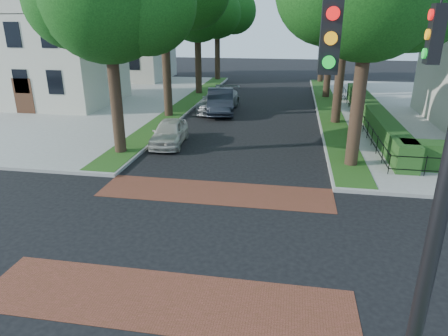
% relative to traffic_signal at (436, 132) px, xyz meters
% --- Properties ---
extents(ground, '(120.00, 120.00, 0.00)m').
position_rel_traffic_signal_xyz_m(ground, '(-4.89, 4.41, -4.71)').
color(ground, black).
rests_on(ground, ground).
extents(sidewalk_nw, '(30.00, 30.00, 0.15)m').
position_rel_traffic_signal_xyz_m(sidewalk_nw, '(-24.39, 23.41, -4.63)').
color(sidewalk_nw, gray).
rests_on(sidewalk_nw, ground).
extents(crosswalk_far, '(9.00, 2.20, 0.01)m').
position_rel_traffic_signal_xyz_m(crosswalk_far, '(-4.89, 7.61, -4.70)').
color(crosswalk_far, brown).
rests_on(crosswalk_far, ground).
extents(crosswalk_near, '(9.00, 2.20, 0.01)m').
position_rel_traffic_signal_xyz_m(crosswalk_near, '(-4.89, 1.21, -4.70)').
color(crosswalk_near, brown).
rests_on(crosswalk_near, ground).
extents(grass_strip_ne, '(1.60, 29.80, 0.02)m').
position_rel_traffic_signal_xyz_m(grass_strip_ne, '(0.51, 23.51, -4.55)').
color(grass_strip_ne, '#1C3F12').
rests_on(grass_strip_ne, sidewalk_ne).
extents(grass_strip_nw, '(1.60, 29.80, 0.02)m').
position_rel_traffic_signal_xyz_m(grass_strip_nw, '(-10.29, 23.51, -4.55)').
color(grass_strip_nw, '#1C3F12').
rests_on(grass_strip_nw, sidewalk_nw).
extents(tree_right_far, '(7.25, 6.23, 9.74)m').
position_rel_traffic_signal_xyz_m(tree_right_far, '(0.71, 28.64, 2.20)').
color(tree_right_far, black).
rests_on(tree_right_far, sidewalk_ne).
extents(tree_right_back, '(7.50, 6.45, 10.20)m').
position_rel_traffic_signal_xyz_m(tree_right_back, '(0.72, 37.64, 2.56)').
color(tree_right_back, black).
rests_on(tree_right_back, sidewalk_ne).
extents(tree_left_far, '(7.00, 6.02, 9.86)m').
position_rel_traffic_signal_xyz_m(tree_left_far, '(-10.29, 28.63, 2.41)').
color(tree_left_far, black).
rests_on(tree_left_far, sidewalk_nw).
extents(tree_left_back, '(7.75, 6.66, 10.44)m').
position_rel_traffic_signal_xyz_m(tree_left_back, '(-10.28, 37.65, 2.70)').
color(tree_left_back, black).
rests_on(tree_left_back, sidewalk_nw).
extents(hedge_main_road, '(1.00, 18.00, 1.20)m').
position_rel_traffic_signal_xyz_m(hedge_main_road, '(2.81, 19.41, -3.96)').
color(hedge_main_road, '#1C4417').
rests_on(hedge_main_road, sidewalk_ne).
extents(fence_main_road, '(0.06, 18.00, 0.90)m').
position_rel_traffic_signal_xyz_m(fence_main_road, '(2.01, 19.41, -4.11)').
color(fence_main_road, black).
rests_on(fence_main_road, sidewalk_ne).
extents(house_left_near, '(10.00, 9.00, 10.14)m').
position_rel_traffic_signal_xyz_m(house_left_near, '(-20.38, 22.41, 0.33)').
color(house_left_near, beige).
rests_on(house_left_near, sidewalk_nw).
extents(house_left_far, '(10.00, 9.00, 10.14)m').
position_rel_traffic_signal_xyz_m(house_left_far, '(-20.38, 36.41, 0.33)').
color(house_left_far, beige).
rests_on(house_left_far, sidewalk_nw).
extents(traffic_signal, '(2.17, 2.00, 8.00)m').
position_rel_traffic_signal_xyz_m(traffic_signal, '(0.00, 0.00, 0.00)').
color(traffic_signal, black).
rests_on(traffic_signal, sidewalk_se).
extents(parked_car_front, '(1.91, 4.05, 1.34)m').
position_rel_traffic_signal_xyz_m(parked_car_front, '(-8.49, 13.44, -4.04)').
color(parked_car_front, beige).
rests_on(parked_car_front, ground).
extents(parked_car_middle, '(2.62, 5.32, 1.68)m').
position_rel_traffic_signal_xyz_m(parked_car_middle, '(-7.19, 21.47, -3.87)').
color(parked_car_middle, black).
rests_on(parked_car_middle, ground).
extents(parked_car_rear, '(2.64, 5.54, 1.56)m').
position_rel_traffic_signal_xyz_m(parked_car_rear, '(-7.41, 22.12, -3.93)').
color(parked_car_rear, gray).
rests_on(parked_car_rear, ground).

